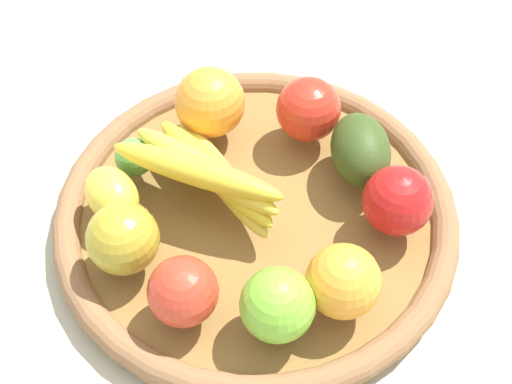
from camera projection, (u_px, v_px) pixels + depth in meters
name	position (u px, v px, depth m)	size (l,w,h in m)	color
ground_plane	(256.00, 224.00, 0.78)	(2.40, 2.40, 0.00)	#BDB99C
basket	(256.00, 214.00, 0.77)	(0.44, 0.44, 0.04)	olive
banana_bunch	(209.00, 172.00, 0.74)	(0.19, 0.14, 0.07)	yellow
apple_4	(308.00, 109.00, 0.79)	(0.07, 0.07, 0.07)	red
orange_1	(210.00, 102.00, 0.79)	(0.08, 0.08, 0.08)	orange
lime_0	(134.00, 157.00, 0.77)	(0.04, 0.04, 0.04)	#5AA843
apple_2	(121.00, 235.00, 0.68)	(0.07, 0.07, 0.07)	#A99528
apple_1	(398.00, 201.00, 0.71)	(0.07, 0.07, 0.07)	red
orange_0	(343.00, 281.00, 0.65)	(0.07, 0.07, 0.07)	orange
lemon_0	(112.00, 195.00, 0.73)	(0.07, 0.05, 0.05)	yellow
avocado	(360.00, 150.00, 0.76)	(0.09, 0.06, 0.06)	#32451A
apple_3	(277.00, 305.00, 0.64)	(0.07, 0.07, 0.07)	#76BA31
apple_0	(183.00, 291.00, 0.65)	(0.07, 0.07, 0.07)	red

